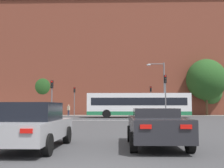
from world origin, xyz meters
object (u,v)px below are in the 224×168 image
at_px(traffic_light_near_right, 165,90).
at_px(pedestrian_walking_east, 44,108).
at_px(bus_crossing_lead, 138,105).
at_px(pedestrian_waiting, 69,109).
at_px(street_lamp_junction, 161,84).
at_px(car_saloon_left, 33,125).
at_px(traffic_light_near_left, 52,93).
at_px(car_roadster_right, 156,126).
at_px(traffic_light_far_left, 74,96).
at_px(traffic_light_far_right, 151,96).

xyz_separation_m(traffic_light_near_right, pedestrian_walking_east, (-16.39, 15.56, -1.95)).
height_order(bus_crossing_lead, pedestrian_waiting, bus_crossing_lead).
xyz_separation_m(bus_crossing_lead, street_lamp_junction, (2.68, -0.76, 2.51)).
bearing_deg(car_saloon_left, traffic_light_near_right, 69.28).
bearing_deg(pedestrian_walking_east, traffic_light_near_left, -64.61).
relative_size(car_roadster_right, pedestrian_walking_east, 2.37).
xyz_separation_m(car_saloon_left, street_lamp_junction, (7.92, 24.20, 3.33)).
xyz_separation_m(car_roadster_right, traffic_light_near_right, (3.37, 18.19, 2.33)).
xyz_separation_m(traffic_light_near_left, pedestrian_walking_east, (-4.85, 15.19, -1.66)).
bearing_deg(pedestrian_waiting, traffic_light_far_left, 4.34).
relative_size(bus_crossing_lead, traffic_light_far_left, 2.89).
bearing_deg(traffic_light_near_left, traffic_light_far_left, 89.24).
bearing_deg(street_lamp_junction, pedestrian_walking_east, 148.83).
relative_size(bus_crossing_lead, pedestrian_waiting, 7.48).
relative_size(car_saloon_left, bus_crossing_lead, 0.36).
height_order(street_lamp_junction, pedestrian_waiting, street_lamp_junction).
relative_size(traffic_light_near_left, traffic_light_far_right, 0.92).
bearing_deg(traffic_light_far_right, traffic_light_near_right, -90.50).
relative_size(car_roadster_right, traffic_light_far_right, 0.98).
bearing_deg(pedestrian_waiting, traffic_light_far_right, 30.66).
relative_size(traffic_light_far_right, street_lamp_junction, 0.66).
distance_m(car_roadster_right, pedestrian_walking_east, 36.18).
relative_size(traffic_light_near_right, traffic_light_far_right, 1.03).
bearing_deg(traffic_light_far_left, traffic_light_near_right, -50.57).
relative_size(traffic_light_far_left, street_lamp_junction, 0.64).
xyz_separation_m(traffic_light_far_right, pedestrian_walking_east, (-16.51, 1.59, -1.87)).
distance_m(car_saloon_left, traffic_light_far_right, 33.70).
bearing_deg(traffic_light_far_left, pedestrian_walking_east, 160.93).
xyz_separation_m(traffic_light_near_left, traffic_light_far_right, (11.67, 13.60, 0.21)).
bearing_deg(car_saloon_left, street_lamp_junction, 73.05).
bearing_deg(bus_crossing_lead, traffic_light_far_right, 162.67).
bearing_deg(pedestrian_walking_east, street_lamp_junction, -23.47).
xyz_separation_m(bus_crossing_lead, pedestrian_waiting, (-10.01, 8.14, -0.62)).
bearing_deg(traffic_light_near_right, car_roadster_right, -100.48).
distance_m(bus_crossing_lead, traffic_light_far_left, 11.92).
relative_size(car_saloon_left, pedestrian_waiting, 2.72).
relative_size(traffic_light_near_right, traffic_light_near_left, 1.12).
relative_size(traffic_light_far_left, traffic_light_far_right, 0.97).
xyz_separation_m(car_saloon_left, car_roadster_right, (4.18, 0.58, -0.07)).
bearing_deg(bus_crossing_lead, car_roadster_right, -2.48).
bearing_deg(traffic_light_far_left, street_lamp_junction, -35.59).
height_order(traffic_light_near_left, traffic_light_far_right, traffic_light_far_right).
relative_size(car_saloon_left, pedestrian_walking_east, 2.48).
relative_size(traffic_light_near_left, pedestrian_walking_east, 2.24).
bearing_deg(traffic_light_near_right, traffic_light_far_left, 129.43).
xyz_separation_m(car_saloon_left, pedestrian_waiting, (-4.77, 33.10, 0.19)).
distance_m(traffic_light_far_left, pedestrian_walking_east, 5.61).
bearing_deg(traffic_light_far_right, traffic_light_far_left, -179.26).
relative_size(bus_crossing_lead, traffic_light_far_right, 2.81).
xyz_separation_m(bus_crossing_lead, pedestrian_walking_east, (-14.08, 9.38, -0.51)).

